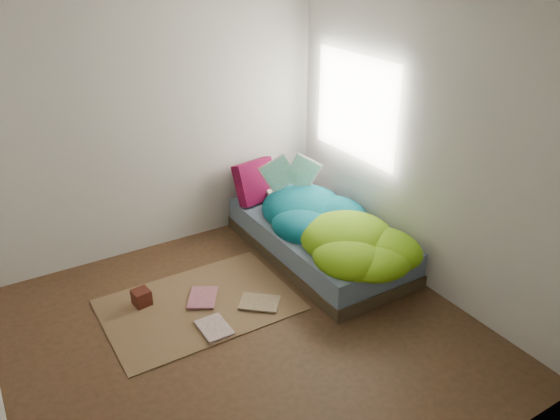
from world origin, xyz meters
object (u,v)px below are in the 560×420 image
object	(u,v)px
pillow_magenta	(256,182)
floor_book_a	(201,333)
bed	(318,240)
floor_book_b	(189,298)
wooden_box	(141,297)
open_book	(291,164)

from	to	relation	value
pillow_magenta	floor_book_a	bearing A→B (deg)	-143.44
bed	pillow_magenta	bearing A→B (deg)	108.08
bed	floor_book_a	world-z (taller)	bed
bed	floor_book_a	size ratio (longest dim) A/B	6.44
floor_book_b	wooden_box	bearing A→B (deg)	-169.74
pillow_magenta	floor_book_a	size ratio (longest dim) A/B	1.41
bed	wooden_box	bearing A→B (deg)	177.13
open_book	floor_book_b	bearing A→B (deg)	-136.72
pillow_magenta	floor_book_b	world-z (taller)	pillow_magenta
wooden_box	floor_book_a	size ratio (longest dim) A/B	0.45
floor_book_b	bed	bearing A→B (deg)	34.28
bed	wooden_box	world-z (taller)	bed
wooden_box	floor_book_b	xyz separation A→B (m)	(0.37, -0.15, -0.05)
floor_book_b	open_book	bearing A→B (deg)	52.09
bed	open_book	xyz separation A→B (m)	(-0.05, 0.45, 0.66)
open_book	wooden_box	xyz separation A→B (m)	(-1.74, -0.36, -0.75)
floor_book_b	pillow_magenta	bearing A→B (deg)	68.39
floor_book_a	open_book	bearing A→B (deg)	33.95
bed	open_book	size ratio (longest dim) A/B	4.00
pillow_magenta	wooden_box	size ratio (longest dim) A/B	3.16
open_book	bed	bearing A→B (deg)	-60.88
open_book	wooden_box	bearing A→B (deg)	-145.37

